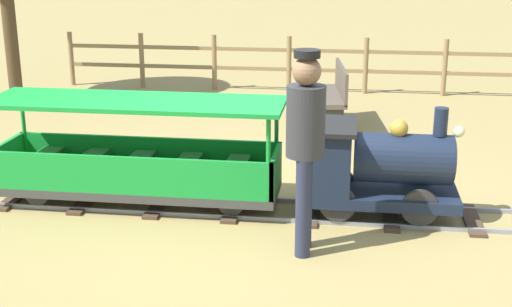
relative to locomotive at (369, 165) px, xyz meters
name	(u,v)px	position (x,y,z in m)	size (l,w,h in m)	color
ground_plane	(248,210)	(0.00, -1.08, -0.48)	(60.00, 60.00, 0.00)	#A38C51
track	(235,208)	(0.00, -1.21, -0.47)	(0.73, 6.40, 0.04)	gray
locomotive	(369,165)	(0.00, 0.00, 0.00)	(0.69, 1.45, 0.98)	#192338
passenger_car	(139,162)	(0.00, -2.11, -0.06)	(0.79, 2.70, 0.97)	#3F3F3F
conductor_person	(305,136)	(0.82, -0.51, 0.47)	(0.30, 0.30, 1.62)	#282D47
park_bench	(331,96)	(-3.10, -0.45, -0.07)	(1.34, 0.55, 0.82)	brown
fence_section	(289,62)	(-5.30, -1.21, 0.00)	(0.08, 7.48, 0.90)	#93754C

